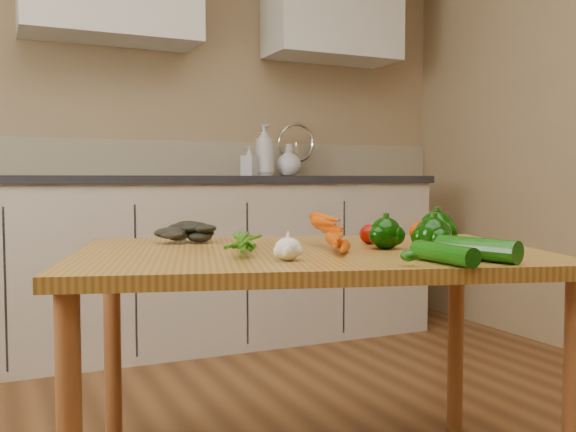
{
  "coord_description": "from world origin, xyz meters",
  "views": [
    {
      "loc": [
        -0.68,
        -1.11,
        0.89
      ],
      "look_at": [
        0.17,
        0.73,
        0.77
      ],
      "focal_mm": 40.0,
      "sensor_mm": 36.0,
      "label": 1
    }
  ],
  "objects_px": {
    "pepper_b": "(437,229)",
    "zucchini_b": "(444,254)",
    "zucchini_a": "(477,249)",
    "leafy_greens": "(190,228)",
    "tomato_a": "(370,234)",
    "soap_bottle_a": "(264,150)",
    "tomato_c": "(422,232)",
    "table": "(309,277)",
    "soap_bottle_c": "(289,160)",
    "pepper_a": "(386,233)",
    "tomato_b": "(385,231)",
    "pepper_c": "(434,236)",
    "garlic_bulb": "(288,249)",
    "carrot_bunch": "(304,239)",
    "soap_bottle_b": "(249,161)"
  },
  "relations": [
    {
      "from": "table",
      "to": "pepper_a",
      "type": "relative_size",
      "value": 16.63
    },
    {
      "from": "table",
      "to": "zucchini_b",
      "type": "bearing_deg",
      "value": -51.67
    },
    {
      "from": "pepper_a",
      "to": "pepper_b",
      "type": "xyz_separation_m",
      "value": [
        0.16,
        -0.02,
        0.01
      ]
    },
    {
      "from": "tomato_c",
      "to": "pepper_b",
      "type": "bearing_deg",
      "value": -102.64
    },
    {
      "from": "garlic_bulb",
      "to": "soap_bottle_c",
      "type": "bearing_deg",
      "value": 65.06
    },
    {
      "from": "carrot_bunch",
      "to": "zucchini_a",
      "type": "distance_m",
      "value": 0.47
    },
    {
      "from": "pepper_a",
      "to": "zucchini_b",
      "type": "bearing_deg",
      "value": -99.01
    },
    {
      "from": "pepper_b",
      "to": "zucchini_b",
      "type": "height_order",
      "value": "pepper_b"
    },
    {
      "from": "table",
      "to": "leafy_greens",
      "type": "relative_size",
      "value": 8.0
    },
    {
      "from": "pepper_b",
      "to": "zucchini_a",
      "type": "height_order",
      "value": "pepper_b"
    },
    {
      "from": "pepper_c",
      "to": "soap_bottle_c",
      "type": "bearing_deg",
      "value": 75.64
    },
    {
      "from": "leafy_greens",
      "to": "tomato_c",
      "type": "distance_m",
      "value": 0.71
    },
    {
      "from": "soap_bottle_a",
      "to": "pepper_b",
      "type": "bearing_deg",
      "value": -112.34
    },
    {
      "from": "soap_bottle_c",
      "to": "zucchini_a",
      "type": "xyz_separation_m",
      "value": [
        -0.51,
        -2.19,
        -0.28
      ]
    },
    {
      "from": "tomato_b",
      "to": "zucchini_a",
      "type": "height_order",
      "value": "tomato_b"
    },
    {
      "from": "soap_bottle_a",
      "to": "pepper_c",
      "type": "relative_size",
      "value": 3.08
    },
    {
      "from": "pepper_a",
      "to": "tomato_a",
      "type": "height_order",
      "value": "pepper_a"
    },
    {
      "from": "pepper_c",
      "to": "zucchini_b",
      "type": "relative_size",
      "value": 0.47
    },
    {
      "from": "soap_bottle_a",
      "to": "tomato_a",
      "type": "relative_size",
      "value": 4.48
    },
    {
      "from": "leafy_greens",
      "to": "pepper_b",
      "type": "bearing_deg",
      "value": -34.19
    },
    {
      "from": "leafy_greens",
      "to": "tomato_c",
      "type": "bearing_deg",
      "value": -26.22
    },
    {
      "from": "soap_bottle_c",
      "to": "garlic_bulb",
      "type": "relative_size",
      "value": 2.75
    },
    {
      "from": "table",
      "to": "soap_bottle_c",
      "type": "xyz_separation_m",
      "value": [
        0.78,
        1.81,
        0.38
      ]
    },
    {
      "from": "soap_bottle_a",
      "to": "pepper_a",
      "type": "xyz_separation_m",
      "value": [
        -0.41,
        -1.86,
        -0.31
      ]
    },
    {
      "from": "carrot_bunch",
      "to": "pepper_a",
      "type": "distance_m",
      "value": 0.24
    },
    {
      "from": "carrot_bunch",
      "to": "zucchini_a",
      "type": "bearing_deg",
      "value": -34.43
    },
    {
      "from": "pepper_c",
      "to": "soap_bottle_a",
      "type": "bearing_deg",
      "value": 79.96
    },
    {
      "from": "table",
      "to": "soap_bottle_b",
      "type": "xyz_separation_m",
      "value": [
        0.51,
        1.76,
        0.37
      ]
    },
    {
      "from": "garlic_bulb",
      "to": "pepper_c",
      "type": "relative_size",
      "value": 0.71
    },
    {
      "from": "tomato_c",
      "to": "soap_bottle_a",
      "type": "bearing_deg",
      "value": 82.95
    },
    {
      "from": "soap_bottle_a",
      "to": "pepper_b",
      "type": "xyz_separation_m",
      "value": [
        -0.24,
        -1.88,
        -0.31
      ]
    },
    {
      "from": "soap_bottle_b",
      "to": "tomato_a",
      "type": "relative_size",
      "value": 2.56
    },
    {
      "from": "leafy_greens",
      "to": "tomato_a",
      "type": "bearing_deg",
      "value": -29.05
    },
    {
      "from": "zucchini_b",
      "to": "soap_bottle_a",
      "type": "bearing_deg",
      "value": 78.16
    },
    {
      "from": "leafy_greens",
      "to": "tomato_a",
      "type": "height_order",
      "value": "leafy_greens"
    },
    {
      "from": "tomato_a",
      "to": "zucchini_a",
      "type": "distance_m",
      "value": 0.44
    },
    {
      "from": "pepper_a",
      "to": "soap_bottle_c",
      "type": "bearing_deg",
      "value": 73.13
    },
    {
      "from": "leafy_greens",
      "to": "tomato_a",
      "type": "distance_m",
      "value": 0.55
    },
    {
      "from": "pepper_b",
      "to": "pepper_c",
      "type": "bearing_deg",
      "value": -130.61
    },
    {
      "from": "carrot_bunch",
      "to": "pepper_c",
      "type": "relative_size",
      "value": 2.51
    },
    {
      "from": "table",
      "to": "soap_bottle_b",
      "type": "bearing_deg",
      "value": 90.54
    },
    {
      "from": "pepper_c",
      "to": "tomato_b",
      "type": "relative_size",
      "value": 1.22
    },
    {
      "from": "soap_bottle_c",
      "to": "table",
      "type": "bearing_deg",
      "value": 49.61
    },
    {
      "from": "pepper_c",
      "to": "tomato_c",
      "type": "height_order",
      "value": "pepper_c"
    },
    {
      "from": "soap_bottle_a",
      "to": "tomato_c",
      "type": "relative_size",
      "value": 3.88
    },
    {
      "from": "tomato_c",
      "to": "zucchini_b",
      "type": "xyz_separation_m",
      "value": [
        -0.24,
        -0.4,
        -0.01
      ]
    },
    {
      "from": "soap_bottle_b",
      "to": "garlic_bulb",
      "type": "relative_size",
      "value": 2.49
    },
    {
      "from": "table",
      "to": "pepper_b",
      "type": "height_order",
      "value": "pepper_b"
    },
    {
      "from": "leafy_greens",
      "to": "tomato_b",
      "type": "bearing_deg",
      "value": -23.04
    },
    {
      "from": "zucchini_b",
      "to": "pepper_b",
      "type": "bearing_deg",
      "value": 54.53
    }
  ]
}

